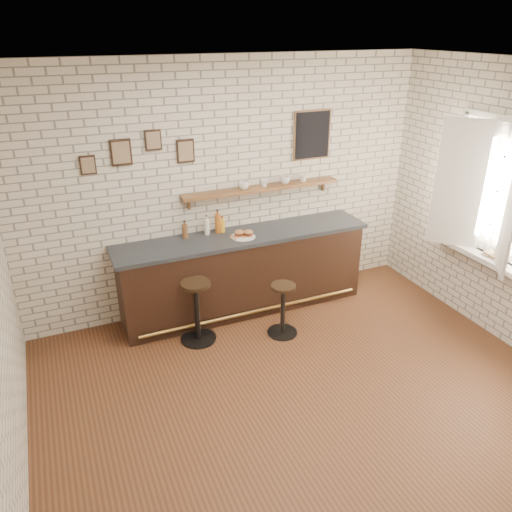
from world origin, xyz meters
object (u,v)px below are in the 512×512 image
at_px(bitters_bottle_brown, 185,231).
at_px(shelf_cup_b, 264,183).
at_px(shelf_cup_d, 303,178).
at_px(shelf_cup_c, 285,180).
at_px(ciabatta_sandwich, 244,233).
at_px(book_lower, 490,258).
at_px(bar_stool_right, 283,308).
at_px(shelf_cup_a, 244,185).
at_px(condiment_bottle_yellow, 222,225).
at_px(book_upper, 490,256).
at_px(bar_stool_left, 197,309).
at_px(bitters_bottle_white, 207,227).
at_px(bitters_bottle_amber, 218,223).
at_px(sandwich_plate, 243,237).
at_px(bar_counter, 244,272).

relative_size(bitters_bottle_brown, shelf_cup_b, 2.32).
distance_m(bitters_bottle_brown, shelf_cup_d, 1.61).
bearing_deg(shelf_cup_c, bitters_bottle_brown, 101.20).
xyz_separation_m(ciabatta_sandwich, bitters_bottle_brown, (-0.64, 0.25, 0.04)).
bearing_deg(book_lower, bar_stool_right, 149.83).
height_order(bar_stool_right, shelf_cup_b, shelf_cup_b).
height_order(shelf_cup_a, shelf_cup_d, same).
height_order(ciabatta_sandwich, condiment_bottle_yellow, condiment_bottle_yellow).
bearing_deg(book_upper, condiment_bottle_yellow, 153.96).
distance_m(ciabatta_sandwich, bar_stool_left, 1.05).
distance_m(bitters_bottle_white, condiment_bottle_yellow, 0.19).
distance_m(shelf_cup_a, book_upper, 2.88).
relative_size(bitters_bottle_amber, shelf_cup_b, 3.16).
bearing_deg(bar_stool_right, shelf_cup_a, 96.37).
relative_size(sandwich_plate, bar_stool_right, 0.44).
xyz_separation_m(bitters_bottle_white, shelf_cup_d, (1.28, 0.03, 0.44)).
distance_m(sandwich_plate, shelf_cup_b, 0.71).
distance_m(bitters_bottle_white, shelf_cup_c, 1.12).
xyz_separation_m(bitters_bottle_amber, book_upper, (2.57, -1.71, -0.17)).
relative_size(sandwich_plate, bitters_bottle_amber, 0.96).
xyz_separation_m(sandwich_plate, shelf_cup_d, (0.92, 0.27, 0.53)).
xyz_separation_m(ciabatta_sandwich, shelf_cup_b, (0.38, 0.27, 0.48)).
height_order(bar_counter, shelf_cup_b, shelf_cup_b).
relative_size(sandwich_plate, book_upper, 1.21).
relative_size(ciabatta_sandwich, bitters_bottle_brown, 1.06).
xyz_separation_m(bitters_bottle_brown, condiment_bottle_yellow, (0.46, 0.00, -0.00)).
bearing_deg(shelf_cup_b, bar_counter, 146.61).
xyz_separation_m(sandwich_plate, bar_stool_right, (0.23, -0.63, -0.68)).
xyz_separation_m(bitters_bottle_amber, condiment_bottle_yellow, (0.06, 0.00, -0.04)).
height_order(condiment_bottle_yellow, shelf_cup_d, shelf_cup_d).
bearing_deg(condiment_bottle_yellow, bar_stool_right, -65.88).
bearing_deg(bitters_bottle_brown, book_upper, -29.96).
bearing_deg(shelf_cup_c, bar_stool_left, 124.87).
xyz_separation_m(ciabatta_sandwich, book_upper, (2.34, -1.47, -0.10)).
height_order(bitters_bottle_white, shelf_cup_d, shelf_cup_d).
height_order(bitters_bottle_brown, book_lower, bitters_bottle_brown).
height_order(bar_stool_left, book_upper, book_upper).
distance_m(bar_stool_right, shelf_cup_a, 1.51).
xyz_separation_m(bar_stool_left, book_lower, (3.05, -1.10, 0.55)).
xyz_separation_m(bar_counter, shelf_cup_c, (0.64, 0.20, 1.04)).
xyz_separation_m(bar_counter, sandwich_plate, (-0.03, -0.07, 0.51)).
distance_m(bar_counter, bitters_bottle_white, 0.74).
bearing_deg(shelf_cup_a, bar_counter, -149.72).
relative_size(sandwich_plate, shelf_cup_b, 3.03).
bearing_deg(bitters_bottle_amber, sandwich_plate, -48.12).
bearing_deg(shelf_cup_b, sandwich_plate, 152.25).
relative_size(bitters_bottle_amber, book_upper, 1.26).
bearing_deg(bar_stool_left, shelf_cup_d, 21.40).
distance_m(ciabatta_sandwich, shelf_cup_d, 1.07).
xyz_separation_m(sandwich_plate, ciabatta_sandwich, (0.01, 0.00, 0.04)).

